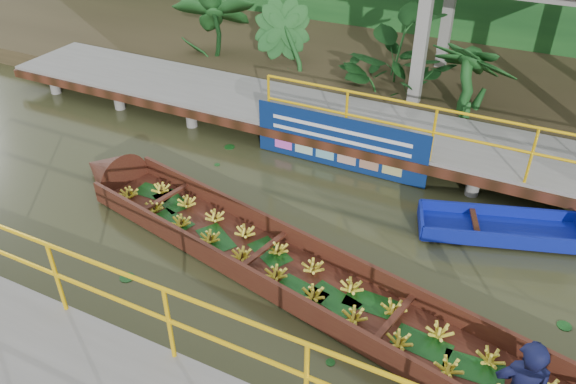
% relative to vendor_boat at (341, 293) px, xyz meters
% --- Properties ---
extents(ground, '(80.00, 80.00, 0.00)m').
position_rel_vendor_boat_xyz_m(ground, '(-1.94, 0.89, -0.22)').
color(ground, '#33371B').
rests_on(ground, ground).
extents(land_strip, '(30.00, 8.00, 0.45)m').
position_rel_vendor_boat_xyz_m(land_strip, '(-1.94, 8.39, 0.00)').
color(land_strip, '#342C1A').
rests_on(land_strip, ground).
extents(far_dock, '(16.00, 2.06, 1.66)m').
position_rel_vendor_boat_xyz_m(far_dock, '(-1.92, 4.32, 0.25)').
color(far_dock, slate).
rests_on(far_dock, ground).
extents(vendor_boat, '(10.92, 3.31, 2.19)m').
position_rel_vendor_boat_xyz_m(vendor_boat, '(0.00, 0.00, 0.00)').
color(vendor_boat, '#3C1610').
rests_on(vendor_boat, ground).
extents(moored_blue_boat, '(3.08, 1.66, 0.71)m').
position_rel_vendor_boat_xyz_m(moored_blue_boat, '(2.40, 2.81, -0.10)').
color(moored_blue_boat, '#0D1A91').
rests_on(moored_blue_boat, ground).
extents(blue_banner, '(3.39, 0.04, 1.06)m').
position_rel_vendor_boat_xyz_m(blue_banner, '(-1.41, 3.37, 0.33)').
color(blue_banner, navy).
rests_on(blue_banner, ground).
extents(tropical_plants, '(14.40, 1.40, 1.76)m').
position_rel_vendor_boat_xyz_m(tropical_plants, '(0.14, 6.19, 1.11)').
color(tropical_plants, '#133D18').
rests_on(tropical_plants, ground).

